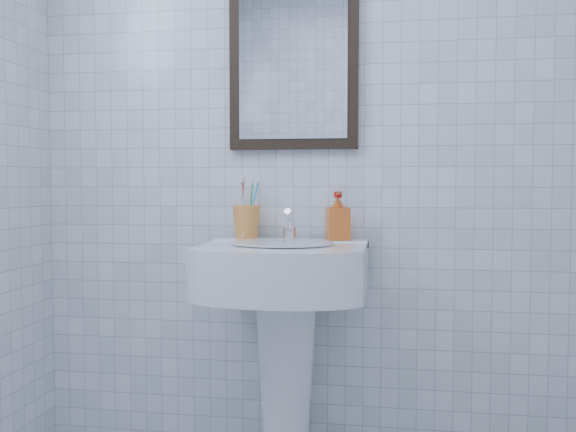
# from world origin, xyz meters

# --- Properties ---
(wall_back) EXTENTS (2.20, 0.02, 2.50)m
(wall_back) POSITION_xyz_m (0.00, 1.20, 1.25)
(wall_back) COLOR white
(wall_back) RESTS_ON ground
(washbasin) EXTENTS (0.59, 0.43, 0.90)m
(washbasin) POSITION_xyz_m (-0.07, 0.99, 0.61)
(washbasin) COLOR white
(washbasin) RESTS_ON ground
(faucet) EXTENTS (0.05, 0.11, 0.12)m
(faucet) POSITION_xyz_m (-0.07, 1.09, 0.94)
(faucet) COLOR white
(faucet) RESTS_ON washbasin
(toothbrush_cup) EXTENTS (0.14, 0.14, 0.13)m
(toothbrush_cup) POSITION_xyz_m (-0.24, 1.11, 0.96)
(toothbrush_cup) COLOR orange
(toothbrush_cup) RESTS_ON washbasin
(soap_dispenser) EXTENTS (0.10, 0.10, 0.18)m
(soap_dispenser) POSITION_xyz_m (0.11, 1.11, 0.99)
(soap_dispenser) COLOR #DE5115
(soap_dispenser) RESTS_ON washbasin
(wall_mirror) EXTENTS (0.50, 0.04, 0.62)m
(wall_mirror) POSITION_xyz_m (-0.07, 1.18, 1.55)
(wall_mirror) COLOR black
(wall_mirror) RESTS_ON wall_back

